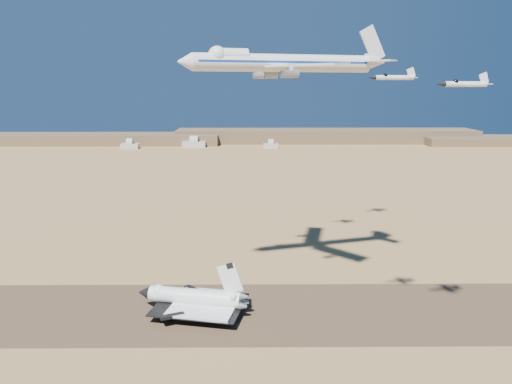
{
  "coord_description": "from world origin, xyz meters",
  "views": [
    {
      "loc": [
        15.43,
        -166.3,
        79.99
      ],
      "look_at": [
        16.93,
        8.0,
        42.42
      ],
      "focal_mm": 35.0,
      "sensor_mm": 36.0,
      "label": 1
    }
  ],
  "objects_px": {
    "crew_b": "(213,317)",
    "chase_jet_e": "(319,68)",
    "shuttle": "(194,299)",
    "chase_jet_a": "(393,77)",
    "carrier_747": "(278,63)",
    "crew_a": "(216,321)",
    "chase_jet_b": "(465,84)",
    "chase_jet_f": "(364,59)",
    "crew_c": "(225,318)"
  },
  "relations": [
    {
      "from": "crew_a",
      "to": "crew_c",
      "type": "distance_m",
      "value": 3.73
    },
    {
      "from": "carrier_747",
      "to": "crew_a",
      "type": "xyz_separation_m",
      "value": [
        -21.82,
        -25.5,
        -86.68
      ]
    },
    {
      "from": "chase_jet_b",
      "to": "chase_jet_e",
      "type": "relative_size",
      "value": 1.07
    },
    {
      "from": "carrier_747",
      "to": "chase_jet_b",
      "type": "relative_size",
      "value": 5.24
    },
    {
      "from": "chase_jet_e",
      "to": "chase_jet_f",
      "type": "relative_size",
      "value": 0.91
    },
    {
      "from": "chase_jet_b",
      "to": "chase_jet_f",
      "type": "bearing_deg",
      "value": 76.96
    },
    {
      "from": "chase_jet_e",
      "to": "chase_jet_f",
      "type": "xyz_separation_m",
      "value": [
        24.5,
        23.25,
        5.1
      ]
    },
    {
      "from": "carrier_747",
      "to": "chase_jet_a",
      "type": "xyz_separation_m",
      "value": [
        28.78,
        -45.96,
        -5.7
      ]
    },
    {
      "from": "crew_c",
      "to": "chase_jet_e",
      "type": "xyz_separation_m",
      "value": [
        39.21,
        66.74,
        86.06
      ]
    },
    {
      "from": "carrier_747",
      "to": "chase_jet_f",
      "type": "relative_size",
      "value": 5.12
    },
    {
      "from": "crew_b",
      "to": "chase_jet_e",
      "type": "height_order",
      "value": "chase_jet_e"
    },
    {
      "from": "chase_jet_b",
      "to": "crew_a",
      "type": "bearing_deg",
      "value": 144.42
    },
    {
      "from": "crew_c",
      "to": "chase_jet_f",
      "type": "relative_size",
      "value": 0.12
    },
    {
      "from": "shuttle",
      "to": "chase_jet_a",
      "type": "xyz_separation_m",
      "value": [
        58.86,
        -28.66,
        76.53
      ]
    },
    {
      "from": "carrier_747",
      "to": "crew_b",
      "type": "height_order",
      "value": "carrier_747"
    },
    {
      "from": "shuttle",
      "to": "chase_jet_b",
      "type": "relative_size",
      "value": 2.72
    },
    {
      "from": "chase_jet_e",
      "to": "crew_c",
      "type": "bearing_deg",
      "value": -127.04
    },
    {
      "from": "carrier_747",
      "to": "crew_c",
      "type": "xyz_separation_m",
      "value": [
        -18.67,
        -23.51,
        -86.63
      ]
    },
    {
      "from": "crew_a",
      "to": "chase_jet_f",
      "type": "distance_m",
      "value": 145.78
    },
    {
      "from": "chase_jet_a",
      "to": "chase_jet_b",
      "type": "bearing_deg",
      "value": -34.06
    },
    {
      "from": "chase_jet_b",
      "to": "chase_jet_f",
      "type": "relative_size",
      "value": 0.98
    },
    {
      "from": "chase_jet_b",
      "to": "carrier_747",
      "type": "bearing_deg",
      "value": 117.19
    },
    {
      "from": "crew_b",
      "to": "chase_jet_e",
      "type": "distance_m",
      "value": 116.88
    },
    {
      "from": "carrier_747",
      "to": "chase_jet_f",
      "type": "xyz_separation_m",
      "value": [
        45.05,
        66.48,
        4.53
      ]
    },
    {
      "from": "crew_b",
      "to": "crew_c",
      "type": "relative_size",
      "value": 0.9
    },
    {
      "from": "chase_jet_a",
      "to": "chase_jet_f",
      "type": "relative_size",
      "value": 0.89
    },
    {
      "from": "crew_b",
      "to": "chase_jet_a",
      "type": "bearing_deg",
      "value": -137.62
    },
    {
      "from": "shuttle",
      "to": "crew_b",
      "type": "bearing_deg",
      "value": -25.61
    },
    {
      "from": "crew_a",
      "to": "chase_jet_f",
      "type": "xyz_separation_m",
      "value": [
        66.88,
        91.98,
        91.21
      ]
    },
    {
      "from": "crew_a",
      "to": "chase_jet_e",
      "type": "xyz_separation_m",
      "value": [
        42.37,
        68.73,
        86.11
      ]
    },
    {
      "from": "crew_a",
      "to": "crew_b",
      "type": "relative_size",
      "value": 1.05
    },
    {
      "from": "crew_a",
      "to": "crew_c",
      "type": "height_order",
      "value": "crew_c"
    },
    {
      "from": "crew_a",
      "to": "chase_jet_e",
      "type": "relative_size",
      "value": 0.13
    },
    {
      "from": "shuttle",
      "to": "chase_jet_f",
      "type": "relative_size",
      "value": 2.65
    },
    {
      "from": "shuttle",
      "to": "chase_jet_a",
      "type": "bearing_deg",
      "value": -14.39
    },
    {
      "from": "carrier_747",
      "to": "chase_jet_a",
      "type": "height_order",
      "value": "carrier_747"
    },
    {
      "from": "crew_b",
      "to": "chase_jet_f",
      "type": "bearing_deg",
      "value": -60.8
    },
    {
      "from": "chase_jet_f",
      "to": "chase_jet_e",
      "type": "bearing_deg",
      "value": -152.11
    },
    {
      "from": "chase_jet_e",
      "to": "crew_a",
      "type": "bearing_deg",
      "value": -128.25
    },
    {
      "from": "crew_b",
      "to": "chase_jet_f",
      "type": "height_order",
      "value": "chase_jet_f"
    },
    {
      "from": "shuttle",
      "to": "crew_c",
      "type": "bearing_deg",
      "value": -17.0
    },
    {
      "from": "carrier_747",
      "to": "crew_a",
      "type": "height_order",
      "value": "carrier_747"
    },
    {
      "from": "crew_b",
      "to": "chase_jet_b",
      "type": "distance_m",
      "value": 108.98
    },
    {
      "from": "shuttle",
      "to": "chase_jet_e",
      "type": "bearing_deg",
      "value": 61.66
    },
    {
      "from": "chase_jet_b",
      "to": "crew_b",
      "type": "bearing_deg",
      "value": 142.73
    },
    {
      "from": "chase_jet_f",
      "to": "chase_jet_a",
      "type": "bearing_deg",
      "value": -113.84
    },
    {
      "from": "crew_c",
      "to": "chase_jet_e",
      "type": "bearing_deg",
      "value": -103.65
    },
    {
      "from": "chase_jet_e",
      "to": "chase_jet_a",
      "type": "bearing_deg",
      "value": -91.33
    },
    {
      "from": "crew_b",
      "to": "chase_jet_b",
      "type": "xyz_separation_m",
      "value": [
        68.18,
        -30.66,
        79.29
      ]
    },
    {
      "from": "crew_a",
      "to": "chase_jet_e",
      "type": "distance_m",
      "value": 118.04
    }
  ]
}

